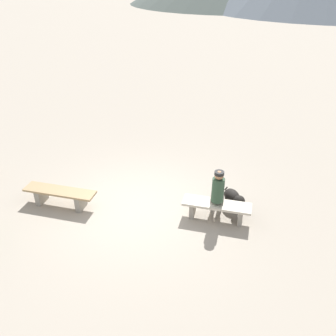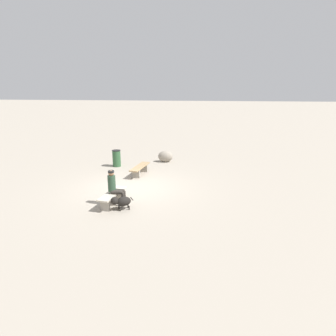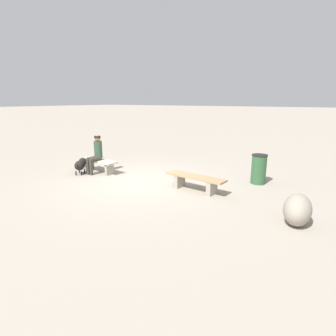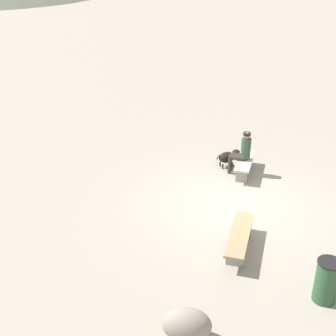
# 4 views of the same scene
# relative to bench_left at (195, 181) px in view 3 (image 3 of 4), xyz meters

# --- Properties ---
(ground) EXTENTS (210.00, 210.00, 0.06)m
(ground) POSITION_rel_bench_left_xyz_m (1.98, 0.20, -0.34)
(ground) COLOR #9E9384
(bench_left) EXTENTS (1.87, 0.62, 0.45)m
(bench_left) POSITION_rel_bench_left_xyz_m (0.00, 0.00, 0.00)
(bench_left) COLOR gray
(bench_left) RESTS_ON ground
(bench_right) EXTENTS (1.65, 0.61, 0.46)m
(bench_right) POSITION_rel_bench_left_xyz_m (3.90, 0.00, 0.03)
(bench_right) COLOR gray
(bench_right) RESTS_ON ground
(seated_person) EXTENTS (0.32, 0.64, 1.34)m
(seated_person) POSITION_rel_bench_left_xyz_m (3.90, 0.11, 0.44)
(seated_person) COLOR #2D4733
(seated_person) RESTS_ON ground
(dog) EXTENTS (0.58, 0.73, 0.52)m
(dog) POSITION_rel_bench_left_xyz_m (4.31, 0.49, 0.02)
(dog) COLOR black
(dog) RESTS_ON ground
(trash_bin) EXTENTS (0.48, 0.48, 0.93)m
(trash_bin) POSITION_rel_bench_left_xyz_m (-1.34, -1.72, 0.16)
(trash_bin) COLOR #2D5633
(trash_bin) RESTS_ON ground
(boulder) EXTENTS (0.62, 0.91, 0.67)m
(boulder) POSITION_rel_bench_left_xyz_m (-2.81, 0.80, 0.03)
(boulder) COLOR gray
(boulder) RESTS_ON ground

